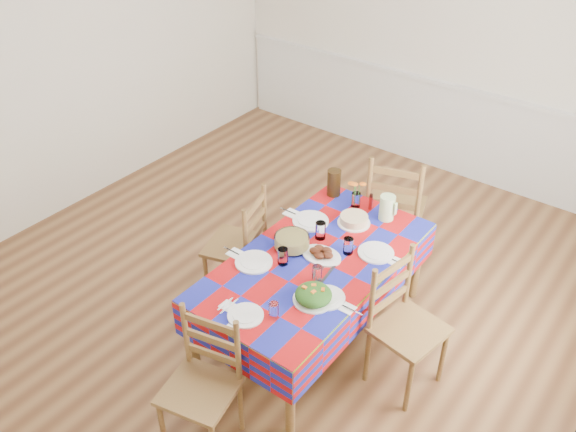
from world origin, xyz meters
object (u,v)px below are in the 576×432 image
at_px(meat_platter, 321,254).
at_px(chair_near, 203,385).
at_px(tea_pitcher, 334,183).
at_px(dining_table, 315,267).
at_px(chair_left, 240,246).
at_px(chair_far, 394,209).
at_px(chair_right, 404,326).
at_px(green_pitcher, 387,208).

relative_size(meat_platter, chair_near, 0.32).
distance_m(tea_pitcher, chair_near, 1.86).
height_order(dining_table, chair_left, chair_left).
bearing_deg(meat_platter, dining_table, -108.61).
xyz_separation_m(dining_table, chair_far, (0.01, 1.07, -0.10)).
relative_size(dining_table, chair_right, 1.85).
relative_size(meat_platter, chair_right, 0.30).
height_order(green_pitcher, chair_left, chair_left).
xyz_separation_m(tea_pitcher, chair_near, (0.33, -1.80, -0.33)).
height_order(chair_near, chair_right, chair_right).
distance_m(green_pitcher, tea_pitcher, 0.48).
xyz_separation_m(dining_table, chair_near, (-0.01, -1.07, -0.16)).
xyz_separation_m(chair_far, chair_right, (0.66, -1.06, -0.04)).
bearing_deg(green_pitcher, tea_pitcher, 175.25).
bearing_deg(chair_left, dining_table, 71.96).
bearing_deg(chair_right, chair_near, 157.47).
distance_m(tea_pitcher, chair_left, 0.85).
bearing_deg(dining_table, meat_platter, 71.39).
distance_m(dining_table, green_pitcher, 0.72).
relative_size(dining_table, green_pitcher, 9.12).
height_order(chair_near, chair_far, chair_far).
distance_m(chair_far, chair_left, 1.26).
relative_size(dining_table, tea_pitcher, 8.21).
bearing_deg(chair_near, green_pitcher, 72.32).
relative_size(meat_platter, green_pitcher, 1.50).
height_order(green_pitcher, chair_right, chair_right).
distance_m(dining_table, tea_pitcher, 0.82).
xyz_separation_m(chair_near, chair_left, (-0.67, 1.08, 0.01)).
relative_size(dining_table, chair_far, 1.71).
height_order(meat_platter, chair_far, chair_far).
xyz_separation_m(meat_platter, chair_far, (-0.00, 1.02, -0.20)).
distance_m(meat_platter, tea_pitcher, 0.77).
bearing_deg(green_pitcher, chair_right, -51.63).
distance_m(meat_platter, chair_right, 0.70).
distance_m(green_pitcher, chair_left, 1.10).
height_order(tea_pitcher, chair_far, chair_far).
bearing_deg(chair_left, green_pitcher, 112.71).
bearing_deg(dining_table, chair_far, 89.24).
relative_size(green_pitcher, tea_pitcher, 0.90).
bearing_deg(dining_table, tea_pitcher, 115.21).
bearing_deg(dining_table, chair_right, 0.62).
height_order(green_pitcher, chair_far, chair_far).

